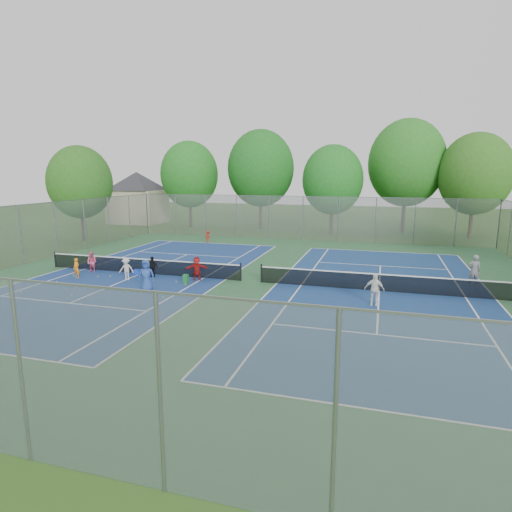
{
  "coord_description": "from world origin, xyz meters",
  "views": [
    {
      "loc": [
        6.97,
        -22.45,
        6.06
      ],
      "look_at": [
        0.0,
        1.0,
        1.3
      ],
      "focal_mm": 30.0,
      "sensor_mm": 36.0,
      "label": 1
    }
  ],
  "objects_px": {
    "ball_crate": "(137,272)",
    "instructor": "(474,271)",
    "net_left": "(142,266)",
    "ball_hopper": "(186,279)",
    "net_right": "(380,283)"
  },
  "relations": [
    {
      "from": "net_left",
      "to": "ball_hopper",
      "type": "xyz_separation_m",
      "value": [
        3.64,
        -1.44,
        -0.2
      ]
    },
    {
      "from": "net_right",
      "to": "instructor",
      "type": "distance_m",
      "value": 5.45
    },
    {
      "from": "ball_hopper",
      "to": "instructor",
      "type": "height_order",
      "value": "instructor"
    },
    {
      "from": "net_left",
      "to": "net_right",
      "type": "relative_size",
      "value": 1.0
    },
    {
      "from": "ball_hopper",
      "to": "net_right",
      "type": "bearing_deg",
      "value": 7.92
    },
    {
      "from": "ball_crate",
      "to": "instructor",
      "type": "bearing_deg",
      "value": 8.29
    },
    {
      "from": "ball_hopper",
      "to": "instructor",
      "type": "distance_m",
      "value": 15.71
    },
    {
      "from": "net_right",
      "to": "instructor",
      "type": "xyz_separation_m",
      "value": [
        4.86,
        2.43,
        0.43
      ]
    },
    {
      "from": "net_left",
      "to": "ball_crate",
      "type": "bearing_deg",
      "value": -111.35
    },
    {
      "from": "ball_crate",
      "to": "instructor",
      "type": "relative_size",
      "value": 0.21
    },
    {
      "from": "ball_crate",
      "to": "instructor",
      "type": "height_order",
      "value": "instructor"
    },
    {
      "from": "ball_hopper",
      "to": "instructor",
      "type": "bearing_deg",
      "value": 14.25
    },
    {
      "from": "net_right",
      "to": "ball_crate",
      "type": "bearing_deg",
      "value": -178.62
    },
    {
      "from": "ball_crate",
      "to": "instructor",
      "type": "distance_m",
      "value": 19.21
    },
    {
      "from": "net_left",
      "to": "ball_hopper",
      "type": "distance_m",
      "value": 3.92
    }
  ]
}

